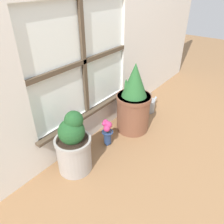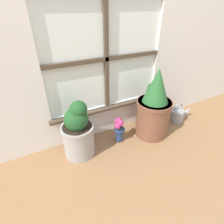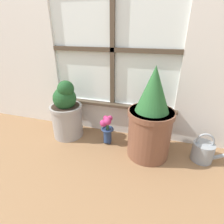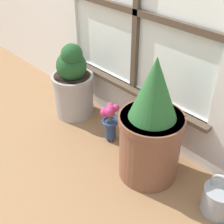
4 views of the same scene
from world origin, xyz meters
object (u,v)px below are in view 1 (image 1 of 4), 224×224
at_px(watering_can, 148,105).
at_px(potted_plant_left, 73,145).
at_px(potted_plant_right, 134,102).
at_px(flower_vase, 107,131).

bearing_deg(watering_can, potted_plant_left, 179.14).
bearing_deg(potted_plant_left, potted_plant_right, -4.96).
distance_m(potted_plant_right, watering_can, 0.47).
bearing_deg(potted_plant_right, watering_can, 6.64).
height_order(flower_vase, watering_can, flower_vase).
height_order(potted_plant_left, watering_can, potted_plant_left).
relative_size(potted_plant_left, flower_vase, 2.06).
relative_size(potted_plant_right, flower_vase, 2.73).
xyz_separation_m(potted_plant_left, watering_can, (1.16, -0.02, -0.16)).
distance_m(potted_plant_right, flower_vase, 0.39).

